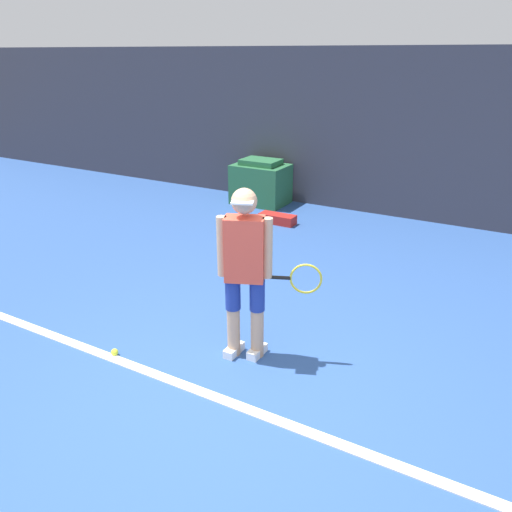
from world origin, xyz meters
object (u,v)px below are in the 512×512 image
object	(u,v)px
tennis_player	(246,268)
covered_chair	(261,183)
tennis_ball	(115,352)
equipment_bag	(277,219)

from	to	relation	value
tennis_player	covered_chair	xyz separation A→B (m)	(-2.35, 4.52, -0.50)
covered_chair	tennis_ball	bearing A→B (deg)	-76.06
tennis_ball	equipment_bag	bearing A→B (deg)	96.12
equipment_bag	tennis_ball	bearing A→B (deg)	-83.88
tennis_ball	covered_chair	distance (m)	5.31
tennis_ball	equipment_bag	distance (m)	4.25
tennis_player	equipment_bag	bearing A→B (deg)	90.13
tennis_ball	covered_chair	size ratio (longest dim) A/B	0.07
tennis_ball	tennis_player	bearing A→B (deg)	30.07
tennis_player	tennis_ball	bearing A→B (deg)	-172.72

